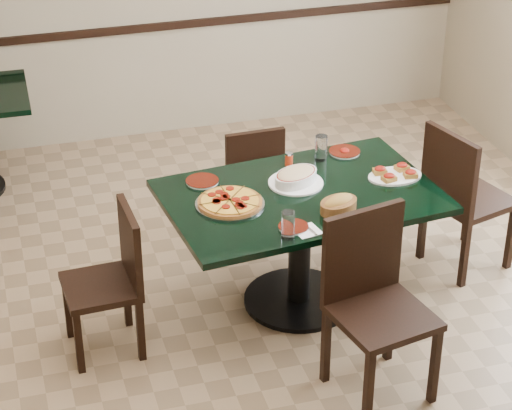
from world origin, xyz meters
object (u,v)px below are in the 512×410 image
object	(u,v)px
chair_far	(251,177)
chair_near	(373,293)
main_table	(300,221)
chair_left	(114,274)
chair_right	(461,192)
pepperoni_pizza	(230,202)
bruschetta_platter	(395,174)
bread_basket	(338,204)
lasagna_casserole	(296,177)

from	to	relation	value
chair_far	chair_near	distance (m)	1.63
main_table	chair_far	size ratio (longest dim) A/B	1.98
main_table	chair_left	size ratio (longest dim) A/B	1.90
chair_right	pepperoni_pizza	distance (m)	1.52
bruschetta_platter	bread_basket	bearing A→B (deg)	-149.64
chair_near	lasagna_casserole	bearing A→B (deg)	85.59
main_table	bread_basket	size ratio (longest dim) A/B	5.93
chair_far	main_table	bearing A→B (deg)	93.17
chair_near	chair_left	world-z (taller)	chair_near
chair_far	bruschetta_platter	size ratio (longest dim) A/B	2.49
bread_basket	lasagna_casserole	bearing A→B (deg)	86.43
bruschetta_platter	pepperoni_pizza	bearing A→B (deg)	-178.20
chair_right	lasagna_casserole	world-z (taller)	chair_right
chair_near	lasagna_casserole	xyz separation A→B (m)	(-0.12, 0.93, 0.23)
chair_right	pepperoni_pizza	world-z (taller)	chair_right
chair_right	pepperoni_pizza	bearing A→B (deg)	78.10
chair_far	chair_left	size ratio (longest dim) A/B	0.96
chair_far	lasagna_casserole	bearing A→B (deg)	94.65
chair_right	pepperoni_pizza	xyz separation A→B (m)	(-1.50, -0.11, 0.22)
bruschetta_platter	chair_left	bearing A→B (deg)	-175.82
pepperoni_pizza	main_table	bearing A→B (deg)	1.85
lasagna_casserole	bread_basket	world-z (taller)	bread_basket
main_table	chair_left	xyz separation A→B (m)	(-1.12, -0.12, -0.09)
bread_basket	bruschetta_platter	bearing A→B (deg)	8.28
lasagna_casserole	bread_basket	size ratio (longest dim) A/B	1.25
lasagna_casserole	bruschetta_platter	world-z (taller)	lasagna_casserole
bruschetta_platter	chair_far	bearing A→B (deg)	129.82
pepperoni_pizza	chair_right	bearing A→B (deg)	4.24
chair_far	bread_basket	world-z (taller)	bread_basket
chair_far	lasagna_casserole	size ratio (longest dim) A/B	2.41
chair_left	pepperoni_pizza	size ratio (longest dim) A/B	2.20
main_table	pepperoni_pizza	bearing A→B (deg)	175.89
chair_near	lasagna_casserole	size ratio (longest dim) A/B	2.92
chair_right	lasagna_casserole	bearing A→B (deg)	72.64
bread_basket	chair_left	bearing A→B (deg)	151.25
main_table	chair_near	xyz separation A→B (m)	(0.12, -0.81, 0.00)
main_table	chair_near	distance (m)	0.82
chair_left	bruschetta_platter	distance (m)	1.74
chair_far	lasagna_casserole	world-z (taller)	lasagna_casserole
chair_near	chair_left	size ratio (longest dim) A/B	1.17
chair_right	chair_left	distance (m)	2.20
pepperoni_pizza	chair_left	bearing A→B (deg)	-171.45
main_table	pepperoni_pizza	distance (m)	0.47
chair_near	pepperoni_pizza	bearing A→B (deg)	113.01
bruschetta_platter	chair_near	bearing A→B (deg)	-119.98
pepperoni_pizza	bruschetta_platter	bearing A→B (deg)	2.70
chair_far	chair_left	bearing A→B (deg)	39.69
chair_right	lasagna_casserole	distance (m)	1.10
chair_near	chair_right	bearing A→B (deg)	32.10
chair_near	pepperoni_pizza	size ratio (longest dim) A/B	2.57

